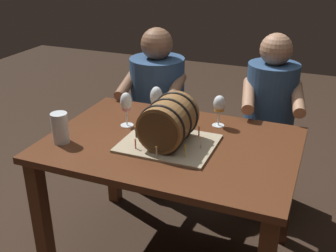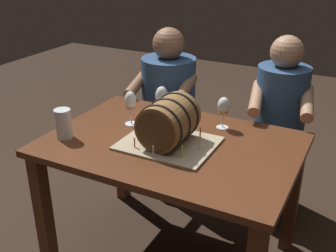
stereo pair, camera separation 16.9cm
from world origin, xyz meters
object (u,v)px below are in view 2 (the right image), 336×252
(barrel_cake, at_px, (168,124))
(wine_glass_white, at_px, (162,98))
(wine_glass_amber, at_px, (224,107))
(person_seated_left, at_px, (168,115))
(dining_table, at_px, (172,161))
(person_seated_right, at_px, (276,139))
(wine_glass_rose, at_px, (131,102))
(beer_pint, at_px, (64,125))

(barrel_cake, xyz_separation_m, wine_glass_white, (-0.18, 0.26, 0.02))
(wine_glass_white, distance_m, wine_glass_amber, 0.35)
(person_seated_left, bearing_deg, dining_table, -61.43)
(wine_glass_amber, distance_m, person_seated_left, 0.75)
(person_seated_left, bearing_deg, person_seated_right, -0.03)
(wine_glass_rose, distance_m, person_seated_right, 0.97)
(wine_glass_white, bearing_deg, dining_table, -51.86)
(dining_table, height_order, wine_glass_rose, wine_glass_rose)
(dining_table, xyz_separation_m, person_seated_right, (0.38, 0.70, -0.09))
(dining_table, xyz_separation_m, person_seated_left, (-0.38, 0.70, -0.07))
(wine_glass_amber, distance_m, wine_glass_rose, 0.50)
(dining_table, height_order, person_seated_left, person_seated_left)
(wine_glass_white, height_order, wine_glass_rose, wine_glass_white)
(wine_glass_white, xyz_separation_m, wine_glass_rose, (-0.12, -0.14, -0.00))
(barrel_cake, distance_m, person_seated_left, 0.87)
(beer_pint, bearing_deg, wine_glass_amber, 35.86)
(barrel_cake, xyz_separation_m, person_seated_right, (0.38, 0.73, -0.32))
(dining_table, relative_size, wine_glass_amber, 7.14)
(barrel_cake, bearing_deg, person_seated_left, 117.19)
(wine_glass_rose, bearing_deg, wine_glass_white, 49.76)
(barrel_cake, distance_m, wine_glass_white, 0.32)
(dining_table, distance_m, person_seated_right, 0.80)
(beer_pint, relative_size, person_seated_right, 0.13)
(person_seated_right, bearing_deg, person_seated_left, 179.97)
(dining_table, distance_m, wine_glass_white, 0.38)
(wine_glass_white, height_order, person_seated_right, person_seated_right)
(wine_glass_rose, relative_size, person_seated_right, 0.16)
(barrel_cake, height_order, beer_pint, barrel_cake)
(wine_glass_amber, height_order, person_seated_left, person_seated_left)
(beer_pint, bearing_deg, person_seated_right, 45.59)
(beer_pint, height_order, person_seated_right, person_seated_right)
(dining_table, bearing_deg, barrel_cake, -95.42)
(wine_glass_rose, bearing_deg, barrel_cake, -23.23)
(dining_table, xyz_separation_m, wine_glass_white, (-0.18, 0.23, 0.24))
(beer_pint, bearing_deg, dining_table, 22.63)
(wine_glass_amber, bearing_deg, beer_pint, -144.14)
(person_seated_right, bearing_deg, dining_table, -118.65)
(dining_table, relative_size, beer_pint, 8.06)
(dining_table, bearing_deg, wine_glass_white, 128.14)
(beer_pint, bearing_deg, barrel_cake, 19.29)
(wine_glass_rose, xyz_separation_m, beer_pint, (-0.21, -0.30, -0.06))
(beer_pint, xyz_separation_m, person_seated_left, (0.13, 0.91, -0.26))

